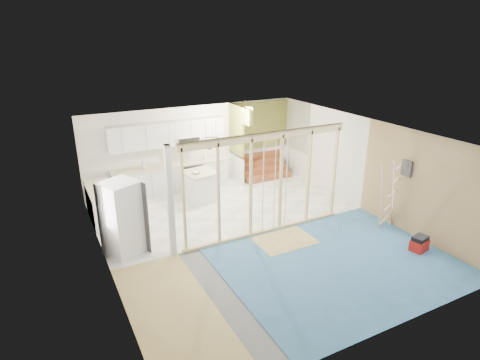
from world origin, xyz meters
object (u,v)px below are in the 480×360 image
fridge (122,218)px  ladder (388,195)px  toolbox (419,244)px  island (200,186)px

fridge → ladder: (6.15, -1.84, 0.07)m
toolbox → ladder: bearing=72.9°
fridge → toolbox: 6.79m
island → ladder: 5.24m
island → toolbox: island is taller
fridge → ladder: size_ratio=0.95×
toolbox → ladder: ladder is taller
fridge → toolbox: (6.03, -3.04, -0.69)m
ladder → toolbox: bearing=-113.3°
island → fridge: bearing=-151.5°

